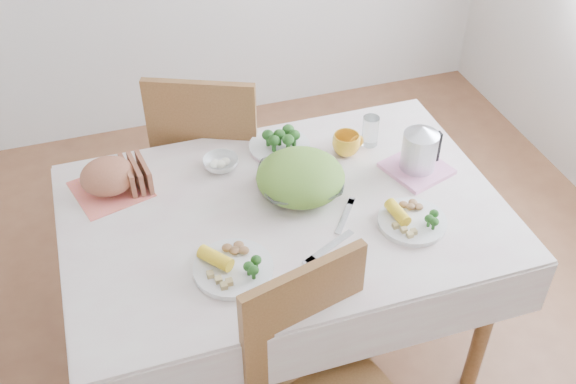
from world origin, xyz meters
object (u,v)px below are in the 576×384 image
object	(u,v)px
dinner_plate_left	(233,269)
electric_kettle	(420,144)
salad_bowl	(300,183)
chair_far	(217,164)
dinner_plate_right	(412,221)
dining_table	(285,285)
yellow_mug	(346,144)

from	to	relation	value
dinner_plate_left	electric_kettle	size ratio (longest dim) A/B	1.40
salad_bowl	dinner_plate_left	world-z (taller)	salad_bowl
chair_far	electric_kettle	size ratio (longest dim) A/B	5.60
chair_far	dinner_plate_left	xyz separation A→B (m)	(-0.15, -0.93, 0.31)
dinner_plate_right	salad_bowl	bearing A→B (deg)	137.39
dining_table	dinner_plate_left	size ratio (longest dim) A/B	5.56
chair_far	electric_kettle	xyz separation A→B (m)	(0.62, -0.65, 0.42)
salad_bowl	dinner_plate_left	xyz separation A→B (m)	(-0.32, -0.30, -0.03)
dinner_plate_left	salad_bowl	bearing A→B (deg)	43.18
dining_table	dinner_plate_right	bearing A→B (deg)	-27.50
dining_table	chair_far	xyz separation A→B (m)	(-0.09, 0.70, 0.09)
chair_far	yellow_mug	world-z (taller)	chair_far
yellow_mug	chair_far	bearing A→B (deg)	131.50
dinner_plate_right	yellow_mug	size ratio (longest dim) A/B	2.19
salad_bowl	dinner_plate_left	bearing A→B (deg)	-136.82
salad_bowl	dinner_plate_right	xyz separation A→B (m)	(0.30, -0.28, -0.03)
salad_bowl	dinner_plate_right	world-z (taller)	salad_bowl
salad_bowl	electric_kettle	distance (m)	0.45
chair_far	electric_kettle	distance (m)	0.99
yellow_mug	electric_kettle	distance (m)	0.29
dinner_plate_right	yellow_mug	xyz separation A→B (m)	(-0.06, 0.44, 0.03)
dinner_plate_left	dinner_plate_right	size ratio (longest dim) A/B	1.08
dinner_plate_left	yellow_mug	bearing A→B (deg)	39.62
chair_far	electric_kettle	bearing A→B (deg)	157.46
dining_table	electric_kettle	world-z (taller)	electric_kettle
dinner_plate_right	electric_kettle	size ratio (longest dim) A/B	1.30
chair_far	dinner_plate_right	size ratio (longest dim) A/B	4.31
chair_far	dinner_plate_right	xyz separation A→B (m)	(0.48, -0.90, 0.31)
chair_far	salad_bowl	size ratio (longest dim) A/B	3.42
dinner_plate_left	dinner_plate_right	distance (m)	0.62
dining_table	dinner_plate_right	distance (m)	0.59
dinner_plate_left	electric_kettle	distance (m)	0.83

